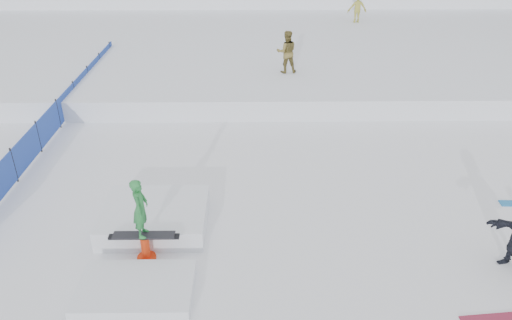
{
  "coord_description": "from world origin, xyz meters",
  "views": [
    {
      "loc": [
        0.35,
        -9.91,
        7.52
      ],
      "look_at": [
        0.5,
        2.0,
        1.1
      ],
      "focal_mm": 35.0,
      "sensor_mm": 36.0,
      "label": 1
    }
  ],
  "objects_px": {
    "jib_rail_feature": "(150,233)",
    "safety_fence": "(58,114)",
    "walker_olive": "(287,52)",
    "walker_ygreen": "(357,7)"
  },
  "relations": [
    {
      "from": "jib_rail_feature",
      "to": "safety_fence",
      "type": "bearing_deg",
      "value": 123.12
    },
    {
      "from": "safety_fence",
      "to": "jib_rail_feature",
      "type": "distance_m",
      "value": 8.1
    },
    {
      "from": "safety_fence",
      "to": "jib_rail_feature",
      "type": "relative_size",
      "value": 3.64
    },
    {
      "from": "walker_olive",
      "to": "walker_ygreen",
      "type": "distance_m",
      "value": 10.22
    },
    {
      "from": "safety_fence",
      "to": "walker_olive",
      "type": "relative_size",
      "value": 9.14
    },
    {
      "from": "walker_ygreen",
      "to": "safety_fence",
      "type": "bearing_deg",
      "value": 42.03
    },
    {
      "from": "safety_fence",
      "to": "walker_olive",
      "type": "xyz_separation_m",
      "value": [
        8.37,
        3.76,
        1.13
      ]
    },
    {
      "from": "safety_fence",
      "to": "walker_olive",
      "type": "height_order",
      "value": "walker_olive"
    },
    {
      "from": "safety_fence",
      "to": "jib_rail_feature",
      "type": "bearing_deg",
      "value": -56.88
    },
    {
      "from": "walker_olive",
      "to": "walker_ygreen",
      "type": "bearing_deg",
      "value": -121.88
    }
  ]
}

